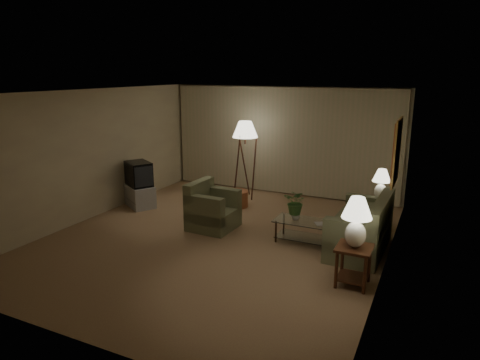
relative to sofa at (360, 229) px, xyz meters
The scene contains 16 objects.
ground 2.59m from the sofa, 166.97° to the right, with size 7.00×7.00×0.00m, color tan.
room_shell 2.98m from the sofa, 159.42° to the left, with size 6.04×7.02×2.72m.
sofa is the anchor object (origin of this frame).
armchair 2.83m from the sofa, behind, with size 0.94×0.89×0.74m.
side_table_near 1.36m from the sofa, 83.66° to the right, with size 0.50×0.50×0.60m.
side_table_far 1.26m from the sofa, 83.16° to the left, with size 0.47×0.39×0.60m.
table_lamp_near 1.51m from the sofa, 83.66° to the right, with size 0.43×0.43×0.74m.
table_lamp_far 1.39m from the sofa, 83.16° to the left, with size 0.35×0.35×0.61m.
coffee_table 1.00m from the sofa, behind, with size 1.04×0.57×0.41m.
tv_cabinet 5.06m from the sofa, behind, with size 0.93×0.83×0.50m, color #B3B3B6.
crt_tv 5.08m from the sofa, behind, with size 0.79×0.73×0.55m, color black.
floor_lamp 3.80m from the sofa, 146.92° to the left, with size 0.61×0.61×1.89m.
ottoman 3.31m from the sofa, 156.72° to the left, with size 0.55×0.55×0.37m, color #A86738.
vase 1.15m from the sofa, behind, with size 0.15×0.15×0.16m, color silver.
flowers 1.22m from the sofa, behind, with size 0.42×0.37×0.47m, color #3B6C30.
book 0.77m from the sofa, 164.83° to the right, with size 0.15×0.21×0.02m, color olive.
Camera 1 is at (3.60, -6.64, 3.06)m, focal length 32.00 mm.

